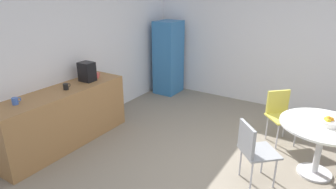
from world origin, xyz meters
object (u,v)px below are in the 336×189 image
(mug_white, at_px, (96,75))
(mug_green, at_px, (66,87))
(round_table, at_px, (322,134))
(mug_red, at_px, (15,101))
(chair_yellow, at_px, (280,111))
(coffee_maker, at_px, (87,72))
(locker_cabinet, at_px, (168,58))
(fruit_bowl, at_px, (330,122))
(chair_gray, at_px, (253,147))

(mug_white, xyz_separation_m, mug_green, (-0.69, -0.05, 0.00))
(round_table, distance_m, mug_red, 4.04)
(chair_yellow, bearing_deg, mug_green, 123.14)
(mug_white, relative_size, coffee_maker, 0.40)
(locker_cabinet, xyz_separation_m, mug_green, (-2.87, 0.05, 0.11))
(fruit_bowl, xyz_separation_m, mug_red, (-1.90, 3.61, 0.16))
(mug_red, relative_size, coffee_maker, 0.40)
(chair_yellow, distance_m, coffee_maker, 3.20)
(chair_gray, distance_m, coffee_maker, 2.86)
(chair_gray, xyz_separation_m, fruit_bowl, (0.65, -0.75, 0.27))
(chair_gray, relative_size, fruit_bowl, 3.02)
(round_table, bearing_deg, mug_green, 108.28)
(fruit_bowl, bearing_deg, mug_red, 117.82)
(chair_yellow, height_order, mug_green, mug_green)
(round_table, bearing_deg, mug_red, 118.16)
(chair_gray, bearing_deg, mug_green, 100.17)
(chair_gray, bearing_deg, mug_white, 86.15)
(mug_red, bearing_deg, chair_yellow, -48.20)
(mug_green, bearing_deg, fruit_bowl, -71.96)
(chair_gray, bearing_deg, fruit_bowl, -49.15)
(chair_yellow, bearing_deg, mug_white, 111.92)
(chair_yellow, height_order, mug_red, mug_red)
(mug_green, height_order, coffee_maker, coffee_maker)
(mug_red, height_order, coffee_maker, coffee_maker)
(mug_white, bearing_deg, round_table, -82.55)
(coffee_maker, bearing_deg, fruit_bowl, -79.47)
(round_table, relative_size, fruit_bowl, 3.88)
(chair_gray, xyz_separation_m, coffee_maker, (-0.01, 2.81, 0.54))
(mug_white, bearing_deg, coffee_maker, 179.82)
(chair_yellow, height_order, mug_white, mug_white)
(chair_yellow, bearing_deg, fruit_bowl, -134.09)
(fruit_bowl, xyz_separation_m, coffee_maker, (-0.66, 3.56, 0.27))
(fruit_bowl, distance_m, coffee_maker, 3.64)
(chair_gray, distance_m, mug_white, 2.85)
(locker_cabinet, distance_m, mug_white, 2.19)
(mug_red, distance_m, coffee_maker, 1.25)
(mug_red, bearing_deg, fruit_bowl, -62.18)
(coffee_maker, bearing_deg, chair_yellow, -64.69)
(locker_cabinet, height_order, chair_yellow, locker_cabinet)
(fruit_bowl, bearing_deg, chair_gray, 130.85)
(chair_yellow, distance_m, fruit_bowl, 1.02)
(chair_gray, bearing_deg, chair_yellow, -1.78)
(chair_gray, relative_size, mug_red, 6.43)
(round_table, height_order, mug_white, mug_white)
(chair_gray, xyz_separation_m, chair_yellow, (1.34, -0.04, 0.00))
(chair_gray, distance_m, chair_yellow, 1.34)
(locker_cabinet, height_order, mug_green, locker_cabinet)
(round_table, height_order, chair_yellow, chair_yellow)
(chair_yellow, relative_size, coffee_maker, 2.59)
(locker_cabinet, bearing_deg, mug_white, 177.39)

